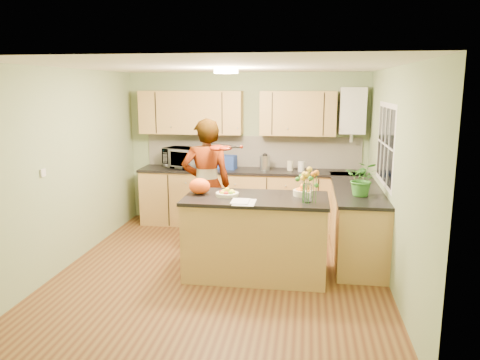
# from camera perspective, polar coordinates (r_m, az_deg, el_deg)

# --- Properties ---
(floor) EXTENTS (4.50, 4.50, 0.00)m
(floor) POSITION_cam_1_polar(r_m,az_deg,el_deg) (6.04, -2.08, -10.80)
(floor) COLOR #502B16
(floor) RESTS_ON ground
(ceiling) EXTENTS (4.00, 4.50, 0.02)m
(ceiling) POSITION_cam_1_polar(r_m,az_deg,el_deg) (5.59, -2.27, 13.65)
(ceiling) COLOR white
(ceiling) RESTS_ON wall_back
(wall_back) EXTENTS (4.00, 0.02, 2.50)m
(wall_back) POSITION_cam_1_polar(r_m,az_deg,el_deg) (7.88, 0.79, 3.89)
(wall_back) COLOR #8BA273
(wall_back) RESTS_ON floor
(wall_front) EXTENTS (4.00, 0.02, 2.50)m
(wall_front) POSITION_cam_1_polar(r_m,az_deg,el_deg) (3.55, -8.76, -5.56)
(wall_front) COLOR #8BA273
(wall_front) RESTS_ON floor
(wall_left) EXTENTS (0.02, 4.50, 2.50)m
(wall_left) POSITION_cam_1_polar(r_m,az_deg,el_deg) (6.35, -20.21, 1.37)
(wall_left) COLOR #8BA273
(wall_left) RESTS_ON floor
(wall_right) EXTENTS (0.02, 4.50, 2.50)m
(wall_right) POSITION_cam_1_polar(r_m,az_deg,el_deg) (5.68, 18.11, 0.39)
(wall_right) COLOR #8BA273
(wall_right) RESTS_ON floor
(back_counter) EXTENTS (3.64, 0.62, 0.94)m
(back_counter) POSITION_cam_1_polar(r_m,az_deg,el_deg) (7.72, 1.22, -2.16)
(back_counter) COLOR #A68242
(back_counter) RESTS_ON floor
(right_counter) EXTENTS (0.62, 2.24, 0.94)m
(right_counter) POSITION_cam_1_polar(r_m,az_deg,el_deg) (6.63, 13.91, -4.76)
(right_counter) COLOR #A68242
(right_counter) RESTS_ON floor
(splashback) EXTENTS (3.60, 0.02, 0.52)m
(splashback) POSITION_cam_1_polar(r_m,az_deg,el_deg) (7.86, 1.50, 3.50)
(splashback) COLOR silver
(splashback) RESTS_ON back_counter
(upper_cabinets) EXTENTS (3.20, 0.34, 0.70)m
(upper_cabinets) POSITION_cam_1_polar(r_m,az_deg,el_deg) (7.68, -0.68, 8.19)
(upper_cabinets) COLOR #A68242
(upper_cabinets) RESTS_ON wall_back
(boiler) EXTENTS (0.40, 0.30, 0.86)m
(boiler) POSITION_cam_1_polar(r_m,az_deg,el_deg) (7.63, 13.55, 8.21)
(boiler) COLOR silver
(boiler) RESTS_ON wall_back
(window_right) EXTENTS (0.01, 1.30, 1.05)m
(window_right) POSITION_cam_1_polar(r_m,az_deg,el_deg) (6.22, 17.30, 4.15)
(window_right) COLOR silver
(window_right) RESTS_ON wall_right
(light_switch) EXTENTS (0.02, 0.09, 0.09)m
(light_switch) POSITION_cam_1_polar(r_m,az_deg,el_deg) (5.83, -22.89, 0.82)
(light_switch) COLOR silver
(light_switch) RESTS_ON wall_left
(ceiling_lamp) EXTENTS (0.30, 0.30, 0.07)m
(ceiling_lamp) POSITION_cam_1_polar(r_m,az_deg,el_deg) (5.89, -1.72, 13.17)
(ceiling_lamp) COLOR #FFEABF
(ceiling_lamp) RESTS_ON ceiling
(peninsula_island) EXTENTS (1.71, 0.88, 0.98)m
(peninsula_island) POSITION_cam_1_polar(r_m,az_deg,el_deg) (5.71, 1.94, -6.85)
(peninsula_island) COLOR #A68242
(peninsula_island) RESTS_ON floor
(fruit_dish) EXTENTS (0.27, 0.27, 0.10)m
(fruit_dish) POSITION_cam_1_polar(r_m,az_deg,el_deg) (5.62, -1.58, -1.56)
(fruit_dish) COLOR beige
(fruit_dish) RESTS_ON peninsula_island
(orange_bowl) EXTENTS (0.24, 0.24, 0.14)m
(orange_bowl) POSITION_cam_1_polar(r_m,az_deg,el_deg) (5.68, 7.67, -1.32)
(orange_bowl) COLOR beige
(orange_bowl) RESTS_ON peninsula_island
(flower_vase) EXTENTS (0.25, 0.25, 0.47)m
(flower_vase) POSITION_cam_1_polar(r_m,az_deg,el_deg) (5.31, 8.23, 0.53)
(flower_vase) COLOR silver
(flower_vase) RESTS_ON peninsula_island
(orange_bag) EXTENTS (0.28, 0.25, 0.20)m
(orange_bag) POSITION_cam_1_polar(r_m,az_deg,el_deg) (5.72, -4.95, -0.76)
(orange_bag) COLOR #FF5515
(orange_bag) RESTS_ON peninsula_island
(papers) EXTENTS (0.25, 0.33, 0.01)m
(papers) POSITION_cam_1_polar(r_m,az_deg,el_deg) (5.30, 0.54, -2.72)
(papers) COLOR silver
(papers) RESTS_ON peninsula_island
(violinist) EXTENTS (0.77, 0.61, 1.85)m
(violinist) POSITION_cam_1_polar(r_m,az_deg,el_deg) (6.48, -4.11, -0.67)
(violinist) COLOR #DB9F86
(violinist) RESTS_ON floor
(violin) EXTENTS (0.63, 0.55, 0.16)m
(violin) POSITION_cam_1_polar(r_m,az_deg,el_deg) (6.14, -2.79, 3.93)
(violin) COLOR #4B1504
(violin) RESTS_ON violinist
(microwave) EXTENTS (0.72, 0.61, 0.34)m
(microwave) POSITION_cam_1_polar(r_m,az_deg,el_deg) (7.83, -6.90, 2.70)
(microwave) COLOR silver
(microwave) RESTS_ON back_counter
(blue_box) EXTENTS (0.31, 0.25, 0.22)m
(blue_box) POSITION_cam_1_polar(r_m,az_deg,el_deg) (7.66, -1.57, 2.18)
(blue_box) COLOR navy
(blue_box) RESTS_ON back_counter
(kettle) EXTENTS (0.17, 0.17, 0.32)m
(kettle) POSITION_cam_1_polar(r_m,az_deg,el_deg) (7.58, 3.05, 2.19)
(kettle) COLOR #B8B9BD
(kettle) RESTS_ON back_counter
(jar_cream) EXTENTS (0.13, 0.13, 0.15)m
(jar_cream) POSITION_cam_1_polar(r_m,az_deg,el_deg) (7.59, 6.13, 1.75)
(jar_cream) COLOR beige
(jar_cream) RESTS_ON back_counter
(jar_white) EXTENTS (0.11, 0.11, 0.16)m
(jar_white) POSITION_cam_1_polar(r_m,az_deg,el_deg) (7.51, 7.48, 1.65)
(jar_white) COLOR silver
(jar_white) RESTS_ON back_counter
(potted_plant) EXTENTS (0.46, 0.42, 0.44)m
(potted_plant) POSITION_cam_1_polar(r_m,az_deg,el_deg) (5.94, 14.72, 0.15)
(potted_plant) COLOR #347A28
(potted_plant) RESTS_ON right_counter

